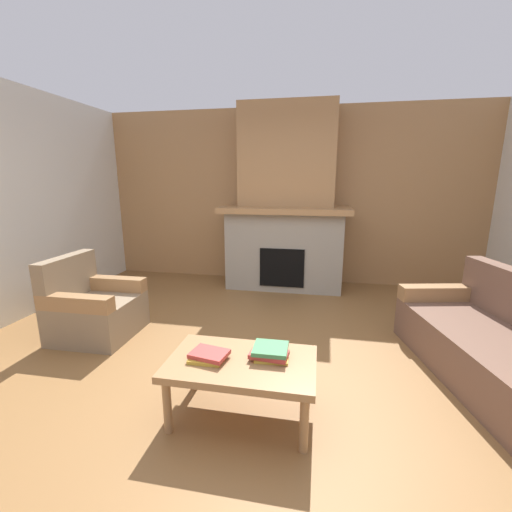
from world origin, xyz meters
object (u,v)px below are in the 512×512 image
(couch, at_px, (501,348))
(armchair, at_px, (93,308))
(coffee_table, at_px, (242,367))
(fireplace, at_px, (286,211))

(couch, height_order, armchair, same)
(couch, xyz_separation_m, coffee_table, (-1.98, -0.81, 0.09))
(armchair, bearing_deg, fireplace, 49.27)
(couch, bearing_deg, fireplace, 131.97)
(armchair, height_order, coffee_table, armchair)
(armchair, bearing_deg, couch, -1.94)
(fireplace, bearing_deg, coffee_table, -89.56)
(fireplace, xyz_separation_m, couch, (2.00, -2.23, -0.88))
(couch, bearing_deg, coffee_table, -157.63)
(couch, height_order, coffee_table, couch)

